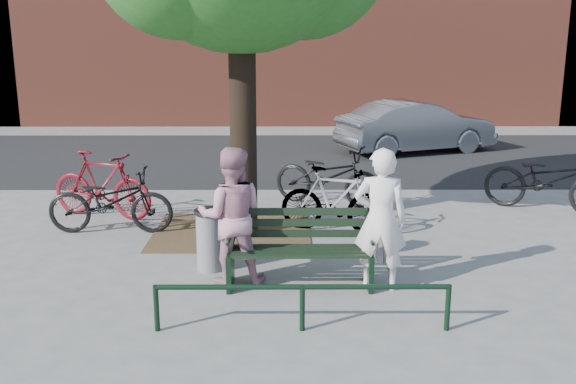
{
  "coord_description": "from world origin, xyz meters",
  "views": [
    {
      "loc": [
        -0.18,
        -7.32,
        2.98
      ],
      "look_at": [
        -0.14,
        1.0,
        0.94
      ],
      "focal_mm": 40.0,
      "sensor_mm": 36.0,
      "label": 1
    }
  ],
  "objects_px": {
    "park_bench": "(300,247)",
    "parked_car": "(416,127)",
    "person_left": "(380,220)",
    "bicycle_c": "(328,176)",
    "person_right": "(231,216)",
    "litter_bin": "(210,239)"
  },
  "relations": [
    {
      "from": "park_bench",
      "to": "litter_bin",
      "type": "distance_m",
      "value": 1.26
    },
    {
      "from": "litter_bin",
      "to": "parked_car",
      "type": "relative_size",
      "value": 0.2
    },
    {
      "from": "park_bench",
      "to": "bicycle_c",
      "type": "distance_m",
      "value": 3.8
    },
    {
      "from": "person_right",
      "to": "parked_car",
      "type": "relative_size",
      "value": 0.41
    },
    {
      "from": "park_bench",
      "to": "person_right",
      "type": "height_order",
      "value": "person_right"
    },
    {
      "from": "park_bench",
      "to": "person_right",
      "type": "bearing_deg",
      "value": 175.09
    },
    {
      "from": "person_left",
      "to": "parked_car",
      "type": "relative_size",
      "value": 0.42
    },
    {
      "from": "park_bench",
      "to": "bicycle_c",
      "type": "height_order",
      "value": "bicycle_c"
    },
    {
      "from": "person_right",
      "to": "bicycle_c",
      "type": "bearing_deg",
      "value": -112.68
    },
    {
      "from": "park_bench",
      "to": "parked_car",
      "type": "xyz_separation_m",
      "value": [
        3.22,
        9.06,
        0.19
      ]
    },
    {
      "from": "litter_bin",
      "to": "parked_car",
      "type": "distance_m",
      "value": 9.59
    },
    {
      "from": "park_bench",
      "to": "person_left",
      "type": "relative_size",
      "value": 1.01
    },
    {
      "from": "person_right",
      "to": "parked_car",
      "type": "xyz_separation_m",
      "value": [
        4.04,
        8.99,
        -0.17
      ]
    },
    {
      "from": "park_bench",
      "to": "person_left",
      "type": "xyz_separation_m",
      "value": [
        0.95,
        -0.14,
        0.38
      ]
    },
    {
      "from": "litter_bin",
      "to": "person_right",
      "type": "bearing_deg",
      "value": -54.61
    },
    {
      "from": "bicycle_c",
      "to": "person_right",
      "type": "bearing_deg",
      "value": -174.53
    },
    {
      "from": "park_bench",
      "to": "parked_car",
      "type": "relative_size",
      "value": 0.43
    },
    {
      "from": "person_left",
      "to": "bicycle_c",
      "type": "bearing_deg",
      "value": -76.04
    },
    {
      "from": "park_bench",
      "to": "person_left",
      "type": "height_order",
      "value": "person_left"
    },
    {
      "from": "person_left",
      "to": "bicycle_c",
      "type": "height_order",
      "value": "person_left"
    },
    {
      "from": "person_left",
      "to": "bicycle_c",
      "type": "distance_m",
      "value": 3.92
    },
    {
      "from": "person_right",
      "to": "person_left",
      "type": "bearing_deg",
      "value": 171.72
    }
  ]
}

